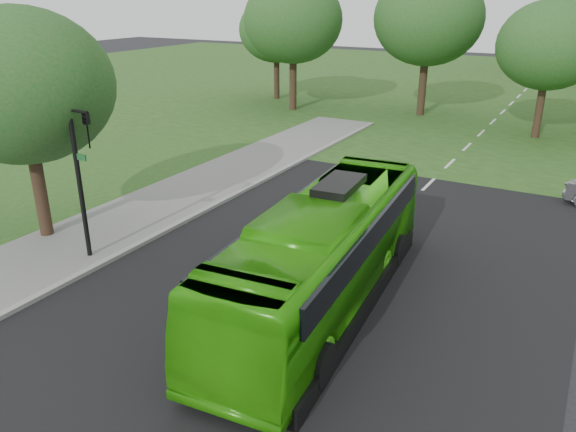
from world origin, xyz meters
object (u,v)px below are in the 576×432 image
object	(u,v)px
tree_park_a	(293,20)
tree_park_c	(550,45)
tree_park_f	(276,30)
tree_side_near	(22,86)
traffic_light	(81,166)
tree_park_b	(428,18)
bus	(324,254)

from	to	relation	value
tree_park_a	tree_park_c	world-z (taller)	tree_park_a
tree_park_c	tree_park_f	xyz separation A→B (m)	(-21.24, 4.21, 0.04)
tree_side_near	traffic_light	distance (m)	3.74
tree_side_near	tree_park_b	bearing A→B (deg)	79.33
tree_park_f	tree_side_near	bearing A→B (deg)	-75.95
tree_park_a	tree_side_near	bearing A→B (deg)	-81.66
tree_side_near	traffic_light	size ratio (longest dim) A/B	1.44
tree_park_c	bus	world-z (taller)	tree_park_c
tree_park_c	bus	distance (m)	25.24
tree_park_a	traffic_light	xyz separation A→B (m)	(6.77, -26.47, -3.26)
tree_park_f	bus	distance (m)	34.58
tree_side_near	bus	xyz separation A→B (m)	(11.01, 0.69, -3.94)
tree_park_a	tree_park_b	distance (m)	9.67
tree_park_f	tree_park_c	bearing A→B (deg)	-11.22
tree_park_b	bus	bearing A→B (deg)	-78.78
tree_park_a	bus	xyz separation A→B (m)	(14.82, -25.26, -4.99)
tree_park_b	tree_park_f	distance (m)	12.94
tree_park_c	tree_park_a	bearing A→B (deg)	178.41
bus	traffic_light	distance (m)	8.32
tree_park_b	bus	xyz separation A→B (m)	(5.58, -28.13, -5.20)
tree_park_a	traffic_light	bearing A→B (deg)	-75.65
tree_park_f	tree_side_near	world-z (taller)	tree_park_f
tree_park_a	traffic_light	size ratio (longest dim) A/B	1.71
bus	tree_park_c	bearing A→B (deg)	79.08
tree_park_c	bus	bearing A→B (deg)	-96.45
tree_park_a	tree_park_f	world-z (taller)	tree_park_a
tree_park_a	traffic_light	world-z (taller)	tree_park_a
tree_park_f	tree_side_near	distance (m)	30.58
bus	traffic_light	world-z (taller)	traffic_light
bus	tree_park_b	bearing A→B (deg)	96.75
tree_side_near	tree_park_a	bearing A→B (deg)	98.34
tree_park_c	tree_park_b	bearing A→B (deg)	158.14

